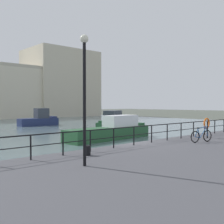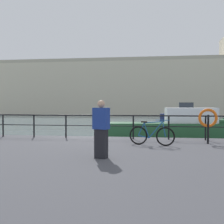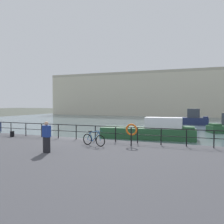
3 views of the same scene
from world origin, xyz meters
The scene contains 10 objects.
ground_plane centered at (0.00, 0.00, 0.00)m, with size 240.00×240.00×0.00m, color #4C5147.
water_basin centered at (0.00, 30.20, 0.01)m, with size 80.00×60.00×0.01m, color slate.
quay_promenade centered at (0.00, -6.50, 0.42)m, with size 56.00×13.00×0.84m, color #47474C.
harbor_building centered at (7.71, 52.05, 6.49)m, with size 70.26×13.32×17.18m.
moored_white_yacht centered at (6.92, 25.90, 0.89)m, with size 5.81×2.36×2.57m.
moored_small_launch centered at (4.58, 7.10, 0.78)m, with size 9.32×2.90×2.13m.
quay_railing centered at (0.77, -0.75, 1.58)m, with size 22.03×0.07×1.08m.
parked_bicycle centered at (3.18, -2.69, 1.23)m, with size 1.74×0.47×0.98m.
life_ring_stand centered at (5.39, -1.83, 1.82)m, with size 0.75×0.16×1.40m.
standing_person centered at (1.77, -5.57, 1.71)m, with size 0.50×0.39×1.69m.
Camera 2 is at (3.34, -13.95, 2.43)m, focal length 47.22 mm.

